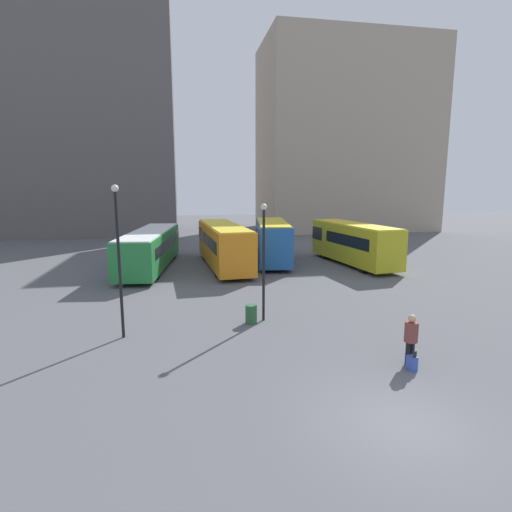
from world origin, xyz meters
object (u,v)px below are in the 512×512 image
bus_0 (151,247)px  traveler (411,335)px  suitcase (412,363)px  bus_1 (223,244)px  bus_3 (353,242)px  bus_2 (272,240)px  lamp_post_0 (264,253)px  lamp_post_1 (119,251)px  trash_bin (251,314)px

bus_0 → traveler: bus_0 is taller
bus_0 → suitcase: size_ratio=17.82×
bus_1 → bus_3: bearing=-98.9°
bus_2 → lamp_post_0: 14.69m
suitcase → lamp_post_0: 7.63m
lamp_post_1 → trash_bin: size_ratio=7.25×
bus_0 → bus_2: size_ratio=1.33×
bus_0 → suitcase: bearing=-146.2°
bus_0 → bus_1: bearing=-88.2°
bus_0 → bus_3: bus_3 is taller
bus_3 → suitcase: bearing=155.1°
lamp_post_1 → trash_bin: bearing=7.8°
suitcase → lamp_post_0: (-3.87, 5.90, 2.91)m
bus_3 → lamp_post_0: 15.57m
trash_bin → lamp_post_1: bearing=-172.2°
lamp_post_1 → trash_bin: (5.43, 0.74, -3.17)m
suitcase → bus_1: bearing=7.2°
traveler → lamp_post_1: size_ratio=0.29×
bus_3 → suitcase: (-5.85, -17.98, -1.50)m
bus_0 → traveler: 21.39m
lamp_post_1 → bus_1: bearing=68.3°
lamp_post_1 → bus_3: bearing=39.7°
bus_1 → trash_bin: bearing=175.5°
bus_1 → bus_3: bus_1 is taller
bus_0 → traveler: bearing=-145.1°
bus_0 → suitcase: bus_0 is taller
traveler → trash_bin: size_ratio=2.09×
suitcase → bus_2: bearing=-5.1°
lamp_post_0 → lamp_post_1: bearing=-170.4°
traveler → lamp_post_1: lamp_post_1 is taller
lamp_post_0 → lamp_post_1: lamp_post_1 is taller
bus_1 → trash_bin: bus_1 is taller
suitcase → trash_bin: bearing=32.9°
bus_1 → bus_2: bus_2 is taller
bus_0 → lamp_post_1: size_ratio=2.06×
bus_1 → lamp_post_0: lamp_post_0 is taller
suitcase → lamp_post_1: bearing=58.1°
bus_0 → bus_3: bearing=-88.1°
trash_bin → bus_3: bearing=50.1°
bus_2 → suitcase: bearing=-170.3°
bus_2 → bus_3: bus_2 is taller
bus_0 → bus_1: (5.45, -0.50, 0.21)m
suitcase → lamp_post_1: lamp_post_1 is taller
bus_2 → lamp_post_1: bearing=156.6°
lamp_post_0 → traveler: bearing=-53.1°
bus_3 → lamp_post_1: bearing=122.9°
bus_0 → bus_2: 9.60m
bus_1 → bus_2: bearing=-77.6°
traveler → suitcase: size_ratio=2.49×
suitcase → trash_bin: trash_bin is taller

